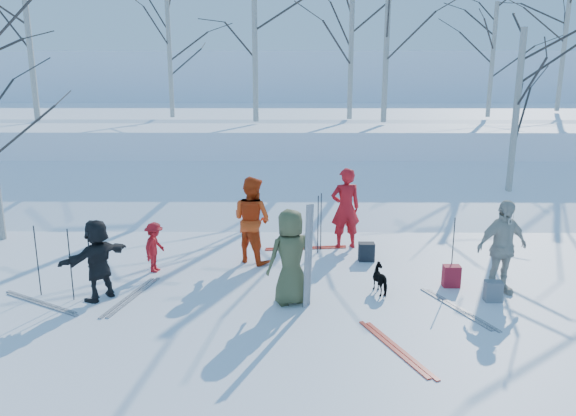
{
  "coord_description": "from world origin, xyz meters",
  "views": [
    {
      "loc": [
        0.11,
        -9.67,
        4.12
      ],
      "look_at": [
        0.0,
        1.5,
        1.3
      ],
      "focal_mm": 35.0,
      "sensor_mm": 36.0,
      "label": 1
    }
  ],
  "objects_px": {
    "skier_redor_behind": "(252,220)",
    "backpack_grey": "(493,291)",
    "skier_red_seated": "(155,247)",
    "skier_grey_west": "(98,260)",
    "backpack_dark": "(366,252)",
    "skier_red_north": "(345,208)",
    "skier_cream_east": "(502,247)",
    "backpack_red": "(451,276)",
    "dog": "(382,279)",
    "skier_olive_center": "(291,257)"
  },
  "relations": [
    {
      "from": "skier_redor_behind",
      "to": "backpack_grey",
      "type": "height_order",
      "value": "skier_redor_behind"
    },
    {
      "from": "skier_red_seated",
      "to": "skier_redor_behind",
      "type": "bearing_deg",
      "value": -58.51
    },
    {
      "from": "skier_grey_west",
      "to": "backpack_dark",
      "type": "relative_size",
      "value": 3.75
    },
    {
      "from": "skier_red_north",
      "to": "backpack_dark",
      "type": "relative_size",
      "value": 4.73
    },
    {
      "from": "skier_cream_east",
      "to": "backpack_dark",
      "type": "relative_size",
      "value": 4.47
    },
    {
      "from": "backpack_grey",
      "to": "backpack_dark",
      "type": "bearing_deg",
      "value": 132.87
    },
    {
      "from": "skier_red_seated",
      "to": "backpack_red",
      "type": "relative_size",
      "value": 2.49
    },
    {
      "from": "dog",
      "to": "backpack_grey",
      "type": "relative_size",
      "value": 1.64
    },
    {
      "from": "skier_cream_east",
      "to": "backpack_dark",
      "type": "distance_m",
      "value": 2.95
    },
    {
      "from": "skier_redor_behind",
      "to": "backpack_dark",
      "type": "distance_m",
      "value": 2.59
    },
    {
      "from": "skier_grey_west",
      "to": "skier_red_seated",
      "type": "bearing_deg",
      "value": -168.72
    },
    {
      "from": "skier_red_north",
      "to": "skier_red_seated",
      "type": "relative_size",
      "value": 1.81
    },
    {
      "from": "backpack_grey",
      "to": "skier_cream_east",
      "type": "bearing_deg",
      "value": 58.97
    },
    {
      "from": "skier_red_north",
      "to": "backpack_grey",
      "type": "bearing_deg",
      "value": 117.1
    },
    {
      "from": "dog",
      "to": "backpack_red",
      "type": "relative_size",
      "value": 1.49
    },
    {
      "from": "skier_red_north",
      "to": "skier_cream_east",
      "type": "xyz_separation_m",
      "value": [
        2.64,
        -2.71,
        -0.05
      ]
    },
    {
      "from": "skier_olive_center",
      "to": "skier_grey_west",
      "type": "distance_m",
      "value": 3.47
    },
    {
      "from": "skier_red_north",
      "to": "backpack_red",
      "type": "bearing_deg",
      "value": 116.74
    },
    {
      "from": "skier_cream_east",
      "to": "skier_grey_west",
      "type": "height_order",
      "value": "skier_cream_east"
    },
    {
      "from": "skier_redor_behind",
      "to": "skier_red_seated",
      "type": "relative_size",
      "value": 1.8
    },
    {
      "from": "skier_red_seated",
      "to": "backpack_dark",
      "type": "height_order",
      "value": "skier_red_seated"
    },
    {
      "from": "backpack_red",
      "to": "skier_olive_center",
      "type": "bearing_deg",
      "value": -165.49
    },
    {
      "from": "backpack_red",
      "to": "backpack_dark",
      "type": "height_order",
      "value": "backpack_red"
    },
    {
      "from": "skier_red_north",
      "to": "backpack_dark",
      "type": "height_order",
      "value": "skier_red_north"
    },
    {
      "from": "skier_red_north",
      "to": "dog",
      "type": "distance_m",
      "value": 2.84
    },
    {
      "from": "skier_red_seated",
      "to": "backpack_grey",
      "type": "bearing_deg",
      "value": -89.4
    },
    {
      "from": "skier_cream_east",
      "to": "backpack_dark",
      "type": "height_order",
      "value": "skier_cream_east"
    },
    {
      "from": "skier_red_seated",
      "to": "skier_olive_center",
      "type": "bearing_deg",
      "value": -105.9
    },
    {
      "from": "skier_red_seated",
      "to": "dog",
      "type": "bearing_deg",
      "value": -90.17
    },
    {
      "from": "skier_red_seated",
      "to": "backpack_red",
      "type": "bearing_deg",
      "value": -84.06
    },
    {
      "from": "dog",
      "to": "backpack_grey",
      "type": "xyz_separation_m",
      "value": [
        1.95,
        -0.38,
        -0.07
      ]
    },
    {
      "from": "backpack_dark",
      "to": "skier_grey_west",
      "type": "bearing_deg",
      "value": -157.51
    },
    {
      "from": "skier_olive_center",
      "to": "backpack_red",
      "type": "bearing_deg",
      "value": 170.81
    },
    {
      "from": "skier_grey_west",
      "to": "backpack_grey",
      "type": "relative_size",
      "value": 3.95
    },
    {
      "from": "skier_grey_west",
      "to": "backpack_dark",
      "type": "distance_m",
      "value": 5.56
    },
    {
      "from": "skier_cream_east",
      "to": "skier_red_north",
      "type": "bearing_deg",
      "value": 115.64
    },
    {
      "from": "skier_cream_east",
      "to": "skier_grey_west",
      "type": "xyz_separation_m",
      "value": [
        -7.36,
        -0.34,
        -0.14
      ]
    },
    {
      "from": "skier_cream_east",
      "to": "backpack_red",
      "type": "height_order",
      "value": "skier_cream_east"
    },
    {
      "from": "skier_red_north",
      "to": "dog",
      "type": "bearing_deg",
      "value": 88.81
    },
    {
      "from": "skier_olive_center",
      "to": "dog",
      "type": "height_order",
      "value": "skier_olive_center"
    },
    {
      "from": "skier_red_north",
      "to": "backpack_red",
      "type": "xyz_separation_m",
      "value": [
        1.84,
        -2.4,
        -0.74
      ]
    },
    {
      "from": "skier_olive_center",
      "to": "skier_grey_west",
      "type": "height_order",
      "value": "skier_olive_center"
    },
    {
      "from": "backpack_grey",
      "to": "backpack_dark",
      "type": "relative_size",
      "value": 0.95
    },
    {
      "from": "backpack_grey",
      "to": "skier_grey_west",
      "type": "bearing_deg",
      "value": 179.61
    },
    {
      "from": "skier_olive_center",
      "to": "backpack_dark",
      "type": "bearing_deg",
      "value": -149.62
    },
    {
      "from": "skier_cream_east",
      "to": "backpack_red",
      "type": "xyz_separation_m",
      "value": [
        -0.8,
        0.31,
        -0.68
      ]
    },
    {
      "from": "skier_red_north",
      "to": "skier_red_seated",
      "type": "distance_m",
      "value": 4.39
    },
    {
      "from": "skier_olive_center",
      "to": "backpack_grey",
      "type": "relative_size",
      "value": 4.54
    },
    {
      "from": "skier_olive_center",
      "to": "backpack_grey",
      "type": "bearing_deg",
      "value": 157.97
    },
    {
      "from": "skier_redor_behind",
      "to": "skier_red_seated",
      "type": "height_order",
      "value": "skier_redor_behind"
    }
  ]
}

